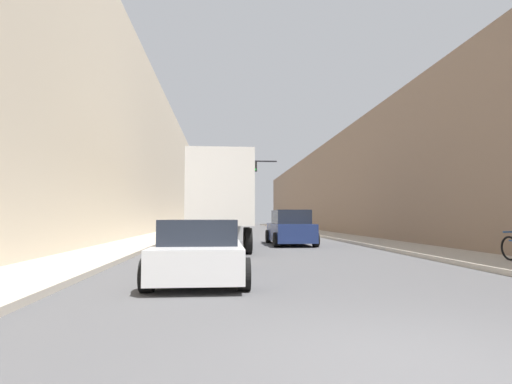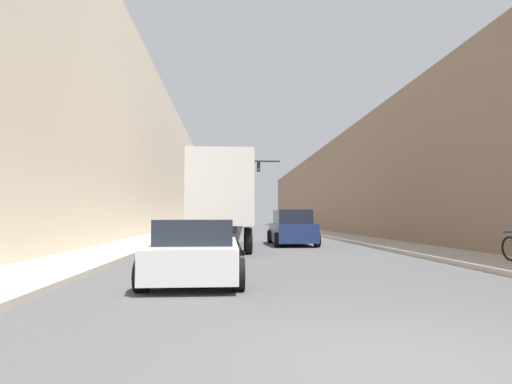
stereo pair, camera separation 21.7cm
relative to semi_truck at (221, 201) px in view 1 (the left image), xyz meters
The scene contains 9 objects.
ground_plane 16.76m from the semi_truck, 83.20° to the right, with size 200.00×200.00×0.00m, color #4C4C4F.
sidewalk_right 15.97m from the semi_truck, 58.55° to the left, with size 2.56×80.00×0.15m.
sidewalk_left 14.34m from the semi_truck, 107.75° to the left, with size 2.56×80.00×0.15m.
building_right 18.53m from the semi_truck, 47.12° to the left, with size 6.00×80.00×8.29m.
building_left 16.63m from the semi_truck, 122.50° to the left, with size 6.00×80.00×13.45m.
semi_truck is the anchor object (origin of this frame).
sedan_car 10.85m from the semi_truck, 92.17° to the right, with size 2.09×4.69×1.37m.
suv_car 3.84m from the semi_truck, ahead, with size 2.15×4.63×1.79m.
traffic_signal_gantry 16.36m from the semi_truck, 92.59° to the left, with size 8.06×0.35×6.87m.
Camera 1 is at (-1.87, -3.73, 1.43)m, focal length 28.00 mm.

